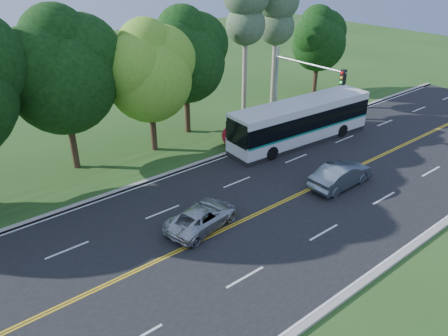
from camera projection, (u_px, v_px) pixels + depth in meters
ground at (282, 202)px, 25.51m from camera, size 120.00×120.00×0.00m
road at (282, 202)px, 25.51m from camera, size 60.00×14.00×0.02m
curb_north at (208, 160)px, 30.42m from camera, size 60.00×0.30×0.15m
curb_south at (392, 263)px, 20.53m from camera, size 60.00×0.30×0.15m
grass_verge at (193, 151)px, 31.72m from camera, size 60.00×4.00×0.10m
lane_markings at (281, 202)px, 25.45m from camera, size 57.60×13.82×0.00m
tree_row at (96, 62)px, 27.96m from camera, size 44.70×9.10×13.84m
bougainvillea_hedge at (272, 124)px, 34.86m from camera, size 9.50×2.25×1.50m
traffic_signal at (295, 84)px, 30.78m from camera, size 0.42×6.10×7.00m
transit_bus at (301, 122)px, 32.71m from camera, size 12.19×3.40×3.15m
sedan at (341, 175)px, 26.90m from camera, size 4.59×1.66×1.51m
suv at (202, 217)px, 22.99m from camera, size 4.73×2.87×1.23m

